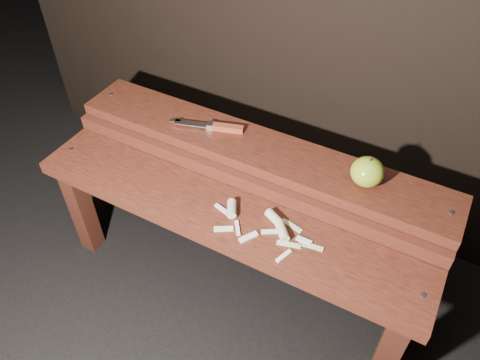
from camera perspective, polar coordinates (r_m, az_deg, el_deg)
The scene contains 6 objects.
ground at distance 1.68m, azimuth -1.01°, elevation -12.38°, with size 60.00×60.00×0.00m, color black.
bench_front_tier at distance 1.36m, azimuth -2.47°, elevation -6.05°, with size 1.20×0.20×0.42m.
bench_rear_tier at distance 1.45m, azimuth 2.00°, elevation 1.53°, with size 1.20×0.21×0.50m.
apple at distance 1.30m, azimuth 15.25°, elevation 0.97°, with size 0.09×0.09×0.09m.
knife at distance 1.45m, azimuth -2.66°, elevation 6.49°, with size 0.23×0.09×0.02m.
apple_scraps at distance 1.27m, azimuth 2.87°, elevation -5.26°, with size 0.33×0.15×0.03m.
Camera 1 is at (0.47, -0.79, 1.40)m, focal length 35.00 mm.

